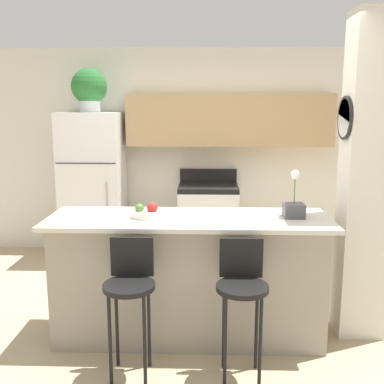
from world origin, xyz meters
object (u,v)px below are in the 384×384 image
Objects in this scene: stove_range at (208,221)px; bar_stool_left at (130,287)px; refrigerator at (93,186)px; orchid_vase at (294,206)px; fruit_bowl at (146,212)px; potted_plant_on_fridge at (89,88)px; trash_bin at (140,247)px; bar_stool_right at (242,289)px.

stove_range reaches higher than bar_stool_left.
orchid_vase is at bearing -42.91° from refrigerator.
fruit_bowl is at bearing -64.98° from refrigerator.
fruit_bowl reaches higher than stove_range.
potted_plant_on_fridge is 1.33× the size of trash_bin.
trash_bin is at bearing -19.13° from potted_plant_on_fridge.
stove_range is 2.82× the size of trash_bin.
refrigerator is 0.93m from trash_bin.
orchid_vase is (0.44, 0.56, 0.45)m from bar_stool_right.
orchid_vase is 2.43m from trash_bin.
bar_stool_right is at bearing -65.43° from trash_bin.
orchid_vase reaches higher than stove_range.
refrigerator is 4.80× the size of orchid_vase.
bar_stool_left is 1.00× the size of bar_stool_right.
bar_stool_right is at bearing -56.77° from potted_plant_on_fridge.
refrigerator is at bearing -59.28° from potted_plant_on_fridge.
stove_range is 2.89× the size of orchid_vase.
orchid_vase is at bearing 52.06° from bar_stool_right.
trash_bin is (-0.28, 2.27, -0.44)m from bar_stool_left.
refrigerator is 1.87× the size of bar_stool_left.
stove_range reaches higher than bar_stool_right.
stove_range is 4.75× the size of fruit_bowl.
bar_stool_right is 0.84m from orchid_vase.
bar_stool_left is 0.66m from fruit_bowl.
potted_plant_on_fridge is at bearing -179.23° from stove_range.
orchid_vase is at bearing -49.22° from trash_bin.
fruit_bowl reaches higher than bar_stool_right.
stove_range is 2.56m from bar_stool_left.
orchid_vase is at bearing -71.23° from stove_range.
potted_plant_on_fridge is 2.39m from fruit_bowl.
orchid_vase is (1.20, 0.56, 0.45)m from bar_stool_left.
fruit_bowl is at bearing -103.92° from stove_range.
orchid_vase is 0.98× the size of trash_bin.
bar_stool_right is 2.57× the size of orchid_vase.
trash_bin is (-1.04, 2.27, -0.44)m from bar_stool_right.
fruit_bowl is 1.97m from trash_bin.
potted_plant_on_fridge reaches higher than bar_stool_right.
bar_stool_left reaches higher than trash_bin.
orchid_vase is at bearing -42.91° from potted_plant_on_fridge.
stove_range is 1.12× the size of bar_stool_right.
refrigerator is at bearing -179.23° from stove_range.
bar_stool_left is (-0.54, -2.49, 0.17)m from stove_range.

